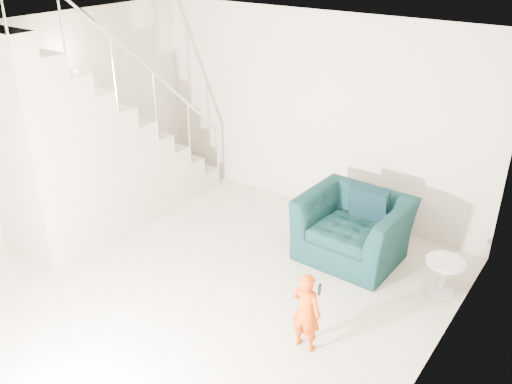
# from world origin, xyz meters

# --- Properties ---
(floor) EXTENTS (5.50, 5.50, 0.00)m
(floor) POSITION_xyz_m (0.00, 0.00, 0.00)
(floor) COLOR tan
(floor) RESTS_ON ground
(ceiling) EXTENTS (5.50, 5.50, 0.00)m
(ceiling) POSITION_xyz_m (0.00, 0.00, 2.70)
(ceiling) COLOR silver
(ceiling) RESTS_ON back_wall
(back_wall) EXTENTS (5.00, 0.00, 5.00)m
(back_wall) POSITION_xyz_m (0.00, 2.75, 1.35)
(back_wall) COLOR #C1B39D
(back_wall) RESTS_ON floor
(left_wall) EXTENTS (0.00, 5.50, 5.50)m
(left_wall) POSITION_xyz_m (-2.50, 0.00, 1.35)
(left_wall) COLOR #C1B39D
(left_wall) RESTS_ON floor
(right_wall) EXTENTS (0.00, 5.50, 5.50)m
(right_wall) POSITION_xyz_m (2.50, 0.00, 1.35)
(right_wall) COLOR #C1B39D
(right_wall) RESTS_ON floor
(armchair) EXTENTS (1.22, 1.07, 0.77)m
(armchair) POSITION_xyz_m (1.11, 1.85, 0.39)
(armchair) COLOR black
(armchair) RESTS_ON floor
(toddler) EXTENTS (0.30, 0.20, 0.82)m
(toddler) POSITION_xyz_m (1.47, 0.15, 0.41)
(toddler) COLOR #A52E05
(toddler) RESTS_ON floor
(side_table) EXTENTS (0.41, 0.41, 0.41)m
(side_table) POSITION_xyz_m (2.25, 1.75, 0.28)
(side_table) COLOR silver
(side_table) RESTS_ON floor
(staircase) EXTENTS (1.02, 3.03, 3.62)m
(staircase) POSITION_xyz_m (-2.00, 0.55, 0.95)
(staircase) COLOR #ADA089
(staircase) RESTS_ON floor
(cushion) EXTENTS (0.48, 0.23, 0.48)m
(cushion) POSITION_xyz_m (1.19, 2.09, 0.63)
(cushion) COLOR black
(cushion) RESTS_ON armchair
(throw) EXTENTS (0.05, 0.49, 0.55)m
(throw) POSITION_xyz_m (0.56, 1.74, 0.49)
(throw) COLOR black
(throw) RESTS_ON armchair
(phone) EXTENTS (0.03, 0.05, 0.10)m
(phone) POSITION_xyz_m (1.60, 0.15, 0.72)
(phone) COLOR black
(phone) RESTS_ON toddler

